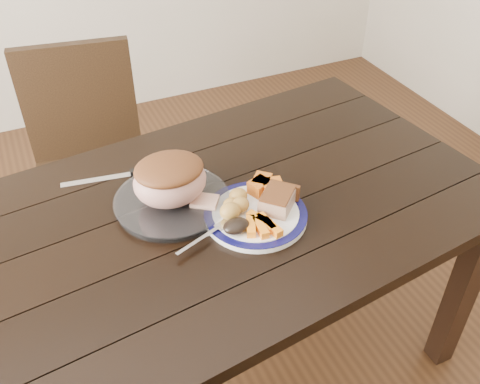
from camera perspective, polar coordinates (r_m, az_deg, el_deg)
name	(u,v)px	position (r m, az deg, el deg)	size (l,w,h in m)	color
ground	(217,369)	(2.02, -2.42, -18.33)	(4.00, 4.00, 0.00)	#472B16
dining_table	(211,235)	(1.51, -3.08, -4.59)	(1.70, 1.09, 0.75)	black
chair_far	(89,156)	(2.13, -15.78, 3.69)	(0.48, 0.49, 0.93)	black
dinner_plate	(256,215)	(1.42, 1.67, -2.51)	(0.27, 0.27, 0.02)	white
plate_rim	(256,213)	(1.42, 1.67, -2.25)	(0.27, 0.27, 0.02)	#0D0C3D
serving_platter	(172,202)	(1.47, -7.25, -1.08)	(0.31, 0.31, 0.02)	white
pork_slice	(277,201)	(1.42, 4.00, -0.92)	(0.10, 0.08, 0.04)	tan
roasted_potatoes	(235,204)	(1.40, -0.56, -1.34)	(0.10, 0.10, 0.05)	gold
carrot_batons	(262,225)	(1.36, 2.32, -3.51)	(0.09, 0.11, 0.02)	orange
pumpkin_wedges	(264,185)	(1.47, 2.62, 0.70)	(0.10, 0.09, 0.04)	orange
dark_mushroom	(236,226)	(1.35, -0.39, -3.64)	(0.07, 0.05, 0.03)	black
fork	(208,235)	(1.35, -3.44, -4.57)	(0.17, 0.08, 0.00)	silver
roast_joint	(170,181)	(1.43, -7.48, 1.16)	(0.20, 0.17, 0.13)	tan
cut_slice	(205,202)	(1.44, -3.78, -1.05)	(0.07, 0.06, 0.02)	tan
carving_knife	(137,172)	(1.61, -10.90, 2.11)	(0.32, 0.07, 0.01)	silver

